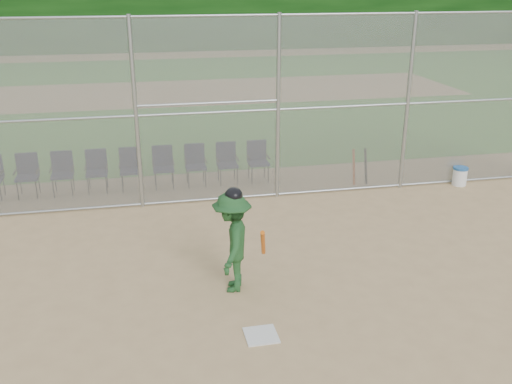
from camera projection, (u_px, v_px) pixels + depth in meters
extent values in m
plane|color=tan|center=(291.00, 324.00, 8.18)|extent=(100.00, 100.00, 0.00)
plane|color=#2F6E21|center=(184.00, 92.00, 24.67)|extent=(100.00, 100.00, 0.00)
plane|color=tan|center=(184.00, 92.00, 24.67)|extent=(24.00, 24.00, 0.00)
cube|color=gray|center=(232.00, 112.00, 12.06)|extent=(16.00, 0.02, 4.00)
cylinder|color=#9EA3A8|center=(231.00, 15.00, 11.37)|extent=(16.00, 0.05, 0.05)
cube|color=silver|center=(261.00, 335.00, 7.90)|extent=(0.45, 0.45, 0.02)
imported|color=#1E4B22|center=(232.00, 242.00, 8.83)|extent=(0.86, 1.18, 1.63)
ellipsoid|color=black|center=(232.00, 195.00, 8.56)|extent=(0.27, 0.30, 0.23)
cylinder|color=orange|center=(263.00, 243.00, 8.49)|extent=(0.22, 0.64, 0.66)
cylinder|color=white|center=(460.00, 177.00, 13.59)|extent=(0.33, 0.33, 0.39)
cylinder|color=#235999|center=(461.00, 168.00, 13.51)|extent=(0.35, 0.35, 0.05)
cylinder|color=#D84C14|center=(354.00, 167.00, 13.60)|extent=(0.06, 0.24, 0.84)
cylinder|color=black|center=(366.00, 166.00, 13.66)|extent=(0.06, 0.26, 0.84)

